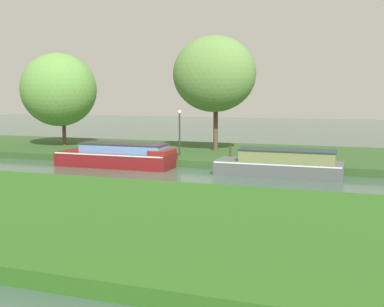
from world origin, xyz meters
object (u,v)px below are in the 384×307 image
(willow_tree_left, at_px, (59,90))
(mooring_post_near, at_px, (230,153))
(maroon_barge, at_px, (119,156))
(lamp_post, at_px, (180,126))
(willow_tree_centre, at_px, (214,74))
(mooring_post_far, at_px, (154,151))
(slate_narrowboat, at_px, (281,164))

(willow_tree_left, relative_size, mooring_post_near, 8.01)
(maroon_barge, bearing_deg, lamp_post, 48.91)
(willow_tree_left, height_order, lamp_post, willow_tree_left)
(willow_tree_centre, height_order, lamp_post, willow_tree_centre)
(mooring_post_near, bearing_deg, willow_tree_left, 165.17)
(willow_tree_left, height_order, mooring_post_far, willow_tree_left)
(willow_tree_centre, relative_size, lamp_post, 2.70)
(lamp_post, bearing_deg, willow_tree_left, 168.01)
(willow_tree_left, distance_m, lamp_post, 10.07)
(maroon_barge, xyz_separation_m, mooring_post_far, (1.45, 1.46, 0.17))
(slate_narrowboat, relative_size, mooring_post_far, 8.31)
(willow_tree_centre, relative_size, mooring_post_far, 9.73)
(lamp_post, bearing_deg, mooring_post_far, -126.65)
(slate_narrowboat, bearing_deg, lamp_post, 155.66)
(mooring_post_near, xyz_separation_m, mooring_post_far, (-4.47, 0.00, -0.03))
(willow_tree_centre, bearing_deg, mooring_post_far, -121.61)
(willow_tree_centre, bearing_deg, lamp_post, -118.49)
(slate_narrowboat, distance_m, willow_tree_centre, 8.65)
(willow_tree_left, height_order, willow_tree_centre, willow_tree_centre)
(slate_narrowboat, relative_size, willow_tree_left, 0.96)
(mooring_post_far, bearing_deg, maroon_barge, -134.89)
(willow_tree_centre, xyz_separation_m, mooring_post_far, (-2.40, -3.90, -4.42))
(slate_narrowboat, relative_size, lamp_post, 2.31)
(maroon_barge, distance_m, slate_narrowboat, 8.84)
(willow_tree_centre, height_order, mooring_post_far, willow_tree_centre)
(willow_tree_left, xyz_separation_m, mooring_post_far, (8.57, -3.45, -3.51))
(maroon_barge, relative_size, mooring_post_far, 8.94)
(maroon_barge, height_order, mooring_post_far, maroon_barge)
(mooring_post_near, distance_m, mooring_post_far, 4.47)
(mooring_post_near, relative_size, mooring_post_far, 1.08)
(maroon_barge, bearing_deg, slate_narrowboat, 0.00)
(willow_tree_left, distance_m, willow_tree_centre, 11.02)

